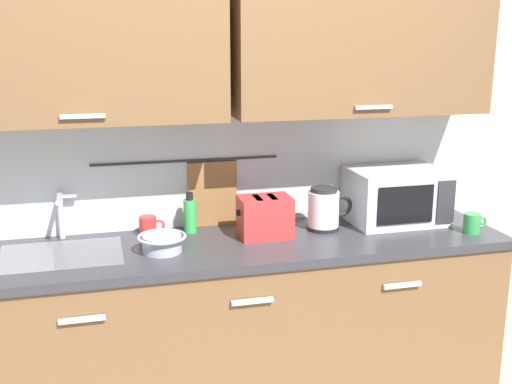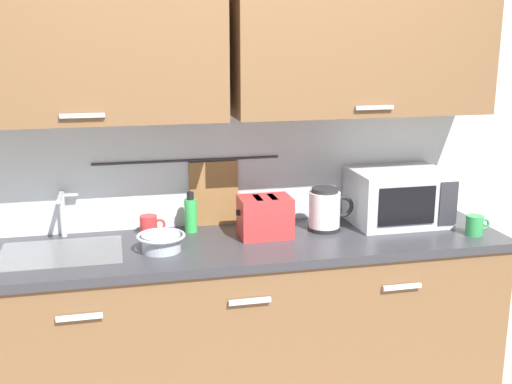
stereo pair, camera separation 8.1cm
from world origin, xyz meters
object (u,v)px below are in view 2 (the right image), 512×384
object	(u,v)px
mug_by_kettle	(475,225)
mug_near_sink	(149,225)
electric_kettle	(325,210)
dish_soap_bottle	(191,214)
microwave	(398,197)
toaster	(265,217)
mixing_bowl	(161,241)

from	to	relation	value
mug_by_kettle	mug_near_sink	bearing A→B (deg)	167.31
mug_near_sink	electric_kettle	bearing A→B (deg)	-7.13
mug_by_kettle	electric_kettle	bearing A→B (deg)	160.65
dish_soap_bottle	mug_near_sink	world-z (taller)	dish_soap_bottle
microwave	toaster	world-z (taller)	microwave
dish_soap_bottle	toaster	world-z (taller)	dish_soap_bottle
electric_kettle	toaster	world-z (taller)	electric_kettle
microwave	mug_near_sink	distance (m)	1.23
mug_near_sink	mixing_bowl	xyz separation A→B (m)	(0.04, -0.24, -0.00)
electric_kettle	toaster	size ratio (longest dim) A/B	0.89
electric_kettle	microwave	bearing A→B (deg)	4.63
microwave	mug_by_kettle	xyz separation A→B (m)	(0.27, -0.26, -0.09)
mug_near_sink	toaster	xyz separation A→B (m)	(0.53, -0.14, 0.05)
mug_near_sink	mixing_bowl	bearing A→B (deg)	-81.15
microwave	electric_kettle	size ratio (longest dim) A/B	2.03
mug_near_sink	mug_by_kettle	size ratio (longest dim) A/B	1.00
microwave	mixing_bowl	xyz separation A→B (m)	(-1.19, -0.16, -0.09)
microwave	mixing_bowl	world-z (taller)	microwave
microwave	toaster	distance (m)	0.70
microwave	mug_by_kettle	distance (m)	0.39
toaster	mug_by_kettle	size ratio (longest dim) A/B	2.13
microwave	electric_kettle	bearing A→B (deg)	-175.37
electric_kettle	mug_by_kettle	distance (m)	0.70
microwave	mixing_bowl	bearing A→B (deg)	-172.17
electric_kettle	mixing_bowl	xyz separation A→B (m)	(-0.80, -0.13, -0.06)
microwave	mug_near_sink	size ratio (longest dim) A/B	3.83
microwave	electric_kettle	xyz separation A→B (m)	(-0.39, -0.03, -0.03)
dish_soap_bottle	mug_by_kettle	world-z (taller)	dish_soap_bottle
mixing_bowl	toaster	size ratio (longest dim) A/B	0.84
toaster	dish_soap_bottle	bearing A→B (deg)	155.68
electric_kettle	dish_soap_bottle	xyz separation A→B (m)	(-0.64, 0.11, -0.01)
mug_by_kettle	mixing_bowl	bearing A→B (deg)	176.04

